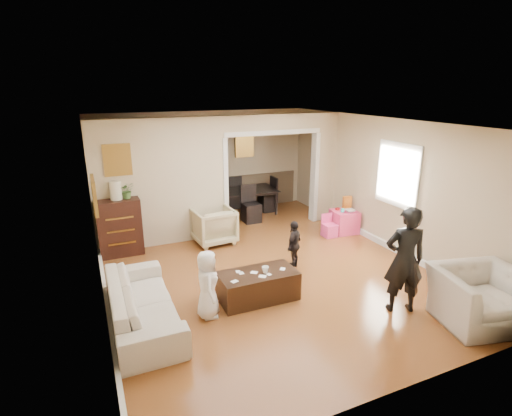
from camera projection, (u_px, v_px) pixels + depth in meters
name	position (u px, v px, depth m)	size (l,w,h in m)	color
floor	(260.00, 265.00, 7.35)	(7.00, 7.00, 0.00)	#9B5428
partition_left	(162.00, 183.00, 8.01)	(2.75, 0.18, 2.60)	#C5B690
partition_right	(323.00, 168.00, 9.49)	(0.55, 0.18, 2.60)	#C5B690
partition_header	(272.00, 122.00, 8.63)	(2.22, 0.18, 0.35)	#C5B690
window_pane	(398.00, 175.00, 7.59)	(0.03, 0.95, 1.10)	white
framed_art_partition	(117.00, 160.00, 7.44)	(0.45, 0.03, 0.55)	brown
framed_art_sofa_wall	(94.00, 195.00, 5.25)	(0.03, 0.55, 0.40)	brown
framed_art_alcove	(244.00, 145.00, 10.28)	(0.45, 0.03, 0.55)	brown
sofa	(142.00, 303.00, 5.47)	(2.14, 0.84, 0.63)	beige
armchair_back	(213.00, 226.00, 8.29)	(0.80, 0.83, 0.75)	tan
armchair_front	(480.00, 297.00, 5.49)	(1.16, 1.02, 0.76)	beige
dresser	(120.00, 227.00, 7.68)	(0.81, 0.46, 1.12)	black
table_lamp	(116.00, 190.00, 7.46)	(0.22, 0.22, 0.36)	beige
potted_plant	(127.00, 190.00, 7.54)	(0.28, 0.25, 0.31)	#466C30
coffee_table	(258.00, 286.00, 6.12)	(1.20, 0.60, 0.45)	#3B2212
coffee_cup	(265.00, 270.00, 6.03)	(0.11, 0.11, 0.10)	white
play_table	(344.00, 221.00, 8.92)	(0.53, 0.53, 0.51)	#FF437F
cereal_box	(347.00, 203.00, 8.93)	(0.20, 0.07, 0.30)	gold
cyan_cup	(343.00, 210.00, 8.75)	(0.08, 0.08, 0.08)	#2AD2D1
toy_block	(337.00, 209.00, 8.89)	(0.08, 0.06, 0.05)	red
play_bowl	(350.00, 211.00, 8.75)	(0.22, 0.22, 0.05)	beige
dining_table	(241.00, 202.00, 10.15)	(1.81, 1.01, 0.64)	black
adult_person	(405.00, 260.00, 5.65)	(0.59, 0.39, 1.61)	black
child_kneel_a	(207.00, 284.00, 5.58)	(0.49, 0.32, 1.01)	white
child_kneel_b	(208.00, 275.00, 6.06)	(0.40, 0.31, 0.82)	#D5858F
child_toddler	(294.00, 245.00, 7.11)	(0.53, 0.22, 0.90)	black
craft_papers	(256.00, 273.00, 6.02)	(0.95, 0.41, 0.00)	white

